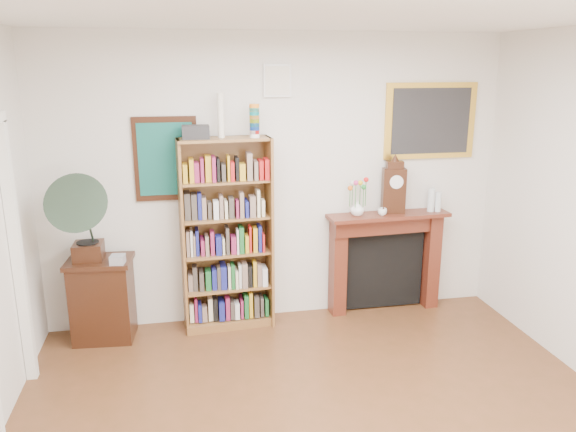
# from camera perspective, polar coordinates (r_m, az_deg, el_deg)

# --- Properties ---
(room) EXTENTS (4.51, 5.01, 2.81)m
(room) POSITION_cam_1_polar(r_m,az_deg,el_deg) (3.13, 7.01, -5.45)
(room) COLOR #523219
(room) RESTS_ON ground
(teal_poster) EXTENTS (0.58, 0.04, 0.78)m
(teal_poster) POSITION_cam_1_polar(r_m,az_deg,el_deg) (5.33, -12.30, 5.68)
(teal_poster) COLOR black
(teal_poster) RESTS_ON back_wall
(small_picture) EXTENTS (0.26, 0.04, 0.30)m
(small_picture) POSITION_cam_1_polar(r_m,az_deg,el_deg) (5.35, -1.09, 13.59)
(small_picture) COLOR white
(small_picture) RESTS_ON back_wall
(gilt_painting) EXTENTS (0.95, 0.04, 0.75)m
(gilt_painting) POSITION_cam_1_polar(r_m,az_deg,el_deg) (5.84, 14.27, 9.34)
(gilt_painting) COLOR gold
(gilt_painting) RESTS_ON back_wall
(bookshelf) EXTENTS (0.87, 0.36, 2.13)m
(bookshelf) POSITION_cam_1_polar(r_m,az_deg,el_deg) (5.33, -6.29, -0.85)
(bookshelf) COLOR brown
(bookshelf) RESTS_ON floor
(side_cabinet) EXTENTS (0.61, 0.47, 0.79)m
(side_cabinet) POSITION_cam_1_polar(r_m,az_deg,el_deg) (5.52, -18.30, -8.03)
(side_cabinet) COLOR black
(side_cabinet) RESTS_ON floor
(fireplace) EXTENTS (1.26, 0.36, 1.05)m
(fireplace) POSITION_cam_1_polar(r_m,az_deg,el_deg) (5.89, 9.80, -3.76)
(fireplace) COLOR #4B1A11
(fireplace) RESTS_ON floor
(gramophone) EXTENTS (0.52, 0.65, 0.84)m
(gramophone) POSITION_cam_1_polar(r_m,az_deg,el_deg) (5.14, -20.21, 0.30)
(gramophone) COLOR black
(gramophone) RESTS_ON side_cabinet
(cd_stack) EXTENTS (0.14, 0.14, 0.08)m
(cd_stack) POSITION_cam_1_polar(r_m,az_deg,el_deg) (5.20, -16.92, -4.25)
(cd_stack) COLOR #B8B7C4
(cd_stack) RESTS_ON side_cabinet
(mantel_clock) EXTENTS (0.24, 0.16, 0.52)m
(mantel_clock) POSITION_cam_1_polar(r_m,az_deg,el_deg) (5.70, 10.69, 2.79)
(mantel_clock) COLOR black
(mantel_clock) RESTS_ON fireplace
(flower_vase) EXTENTS (0.14, 0.14, 0.14)m
(flower_vase) POSITION_cam_1_polar(r_m,az_deg,el_deg) (5.58, 7.06, 0.77)
(flower_vase) COLOR white
(flower_vase) RESTS_ON fireplace
(teacup) EXTENTS (0.10, 0.10, 0.07)m
(teacup) POSITION_cam_1_polar(r_m,az_deg,el_deg) (5.63, 9.56, 0.43)
(teacup) COLOR white
(teacup) RESTS_ON fireplace
(bottle_left) EXTENTS (0.07, 0.07, 0.24)m
(bottle_left) POSITION_cam_1_polar(r_m,az_deg,el_deg) (5.86, 14.33, 1.60)
(bottle_left) COLOR silver
(bottle_left) RESTS_ON fireplace
(bottle_right) EXTENTS (0.06, 0.06, 0.20)m
(bottle_right) POSITION_cam_1_polar(r_m,az_deg,el_deg) (5.88, 15.01, 1.40)
(bottle_right) COLOR silver
(bottle_right) RESTS_ON fireplace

